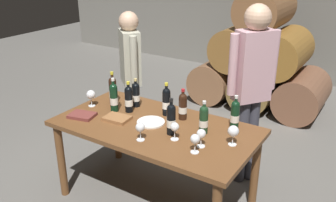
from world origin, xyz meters
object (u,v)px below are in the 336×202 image
Objects in this scene: wine_bottle_5 at (235,114)px; serving_plate at (151,122)px; wine_bottle_4 at (136,94)px; wine_bottle_6 at (114,97)px; leather_ledger at (117,118)px; taster_seated_left at (131,69)px; dining_table at (155,135)px; wine_glass_5 at (201,134)px; wine_bottle_7 at (129,99)px; wine_glass_0 at (233,132)px; wine_glass_3 at (175,128)px; wine_bottle_1 at (113,90)px; wine_glass_2 at (195,140)px; wine_bottle_2 at (166,101)px; wine_bottle_8 at (204,119)px; tasting_notebook at (82,115)px; wine_bottle_3 at (171,119)px; wine_glass_1 at (91,95)px; wine_bottle_0 at (183,106)px; wine_glass_4 at (140,128)px; sommelier_presenting at (252,80)px.

wine_bottle_5 is 1.21× the size of serving_plate.
wine_bottle_4 is 0.22m from wine_bottle_6.
taster_seated_left reaches higher than leather_ledger.
wine_glass_5 is at bearing -13.00° from dining_table.
wine_bottle_7 is 1.81× the size of wine_glass_0.
wine_glass_0 is 0.44m from wine_glass_3.
wine_glass_0 is (1.16, -0.00, -0.02)m from wine_bottle_6.
wine_bottle_1 is 1.10× the size of wine_bottle_7.
wine_glass_5 is at bearing 91.74° from wine_glass_2.
wine_bottle_5 is at bearing 7.00° from wine_bottle_2.
wine_glass_5 is at bearing -66.98° from wine_bottle_8.
dining_table is 7.73× the size of tasting_notebook.
wine_bottle_1 is 0.25m from wine_bottle_7.
leather_ledger is (0.02, -0.19, -0.11)m from wine_bottle_7.
wine_bottle_8 reaches higher than wine_glass_3.
wine_bottle_3 is at bearing -143.54° from wine_bottle_8.
wine_bottle_1 is at bearing 50.54° from wine_glass_1.
wine_bottle_5 is at bearing 24.34° from serving_plate.
taster_seated_left is at bearing 152.72° from wine_bottle_0.
wine_bottle_1 is 2.14× the size of wine_glass_4.
leather_ledger is 0.95m from taster_seated_left.
wine_bottle_0 is at bearing -170.83° from wine_bottle_5.
wine_bottle_5 reaches higher than wine_bottle_8.
wine_bottle_5 is (1.18, 0.13, -0.01)m from wine_bottle_1.
wine_bottle_5 reaches higher than wine_bottle_4.
wine_bottle_6 is at bearing 44.54° from tasting_notebook.
leather_ledger is at bearing -165.89° from wine_bottle_8.
wine_bottle_5 is 1.09m from wine_bottle_6.
wine_glass_4 reaches higher than serving_plate.
wine_bottle_7 is at bearing 13.56° from wine_glass_1.
wine_bottle_0 is 0.91× the size of wine_bottle_3.
dining_table is at bearing -15.98° from serving_plate.
wine_glass_2 is 0.24m from wine_glass_3.
sommelier_presenting is at bearing 25.83° from tasting_notebook.
dining_table is 5.57× the size of wine_bottle_3.
serving_plate is at bearing -155.66° from wine_bottle_5.
wine_bottle_8 is 0.69m from sommelier_presenting.
wine_bottle_6 is (-0.48, 0.04, 0.23)m from dining_table.
wine_bottle_8 is 0.26m from wine_glass_3.
wine_bottle_6 is 0.26m from wine_glass_1.
leather_ledger is 0.92× the size of serving_plate.
serving_plate is (-0.06, 0.02, 0.10)m from dining_table.
wine_glass_1 is at bearing -167.52° from wine_bottle_5.
wine_glass_4 is 0.10× the size of taster_seated_left.
sommelier_presenting is at bearing 77.89° from wine_bottle_8.
wine_bottle_3 is at bearing -16.73° from dining_table.
wine_glass_0 is at bearing 21.69° from wine_glass_3.
dining_table is 7.08× the size of serving_plate.
tasting_notebook is 0.14× the size of taster_seated_left.
wine_glass_3 is 0.08× the size of sommelier_presenting.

